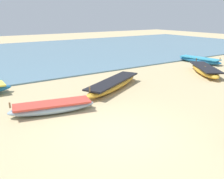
{
  "coord_description": "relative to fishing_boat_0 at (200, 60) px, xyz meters",
  "views": [
    {
      "loc": [
        -4.04,
        -5.64,
        3.5
      ],
      "look_at": [
        1.39,
        2.37,
        0.6
      ],
      "focal_mm": 40.34,
      "sensor_mm": 36.0,
      "label": 1
    }
  ],
  "objects": [
    {
      "name": "fishing_boat_5",
      "position": [
        -9.16,
        -1.99,
        0.01
      ],
      "size": [
        4.46,
        2.95,
        0.64
      ],
      "rotation": [
        0.0,
        0.0,
        3.63
      ],
      "color": "gold",
      "rests_on": "ground"
    },
    {
      "name": "ground",
      "position": [
        -11.78,
        -6.06,
        -0.23
      ],
      "size": [
        80.0,
        80.0,
        0.0
      ],
      "primitive_type": "plane",
      "color": "tan"
    },
    {
      "name": "fishing_boat_0",
      "position": [
        0.0,
        0.0,
        0.0
      ],
      "size": [
        1.2,
        3.44,
        0.61
      ],
      "rotation": [
        0.0,
        0.0,
        4.82
      ],
      "color": "#1E669E",
      "rests_on": "ground"
    },
    {
      "name": "fishing_boat_2",
      "position": [
        -12.76,
        -3.29,
        -0.01
      ],
      "size": [
        3.23,
        1.47,
        0.59
      ],
      "rotation": [
        0.0,
        0.0,
        2.92
      ],
      "color": "#8CA5B7",
      "rests_on": "ground"
    },
    {
      "name": "fishing_boat_1",
      "position": [
        -2.78,
        -2.49,
        0.03
      ],
      "size": [
        3.1,
        3.79,
        0.68
      ],
      "rotation": [
        0.0,
        0.0,
        0.95
      ],
      "color": "gold",
      "rests_on": "ground"
    },
    {
      "name": "sea_water",
      "position": [
        -11.78,
        11.3,
        -0.19
      ],
      "size": [
        60.0,
        20.0,
        0.08
      ],
      "primitive_type": "cube",
      "color": "slate",
      "rests_on": "ground"
    }
  ]
}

